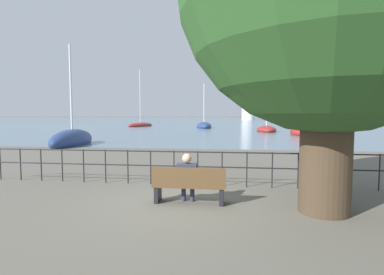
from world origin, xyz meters
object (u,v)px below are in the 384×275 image
(sailboat_0, at_px, (266,129))
(sailboat_2, at_px, (72,140))
(harbor_lighthouse, at_px, (248,98))
(sailboat_3, at_px, (140,125))
(sailboat_1, at_px, (301,131))
(sailboat_4, at_px, (204,126))
(seated_person_left, at_px, (187,175))
(park_bench, at_px, (189,186))

(sailboat_0, xyz_separation_m, sailboat_2, (-15.78, -20.03, 0.03))
(sailboat_0, xyz_separation_m, harbor_lighthouse, (2.86, 96.92, 9.46))
(sailboat_3, bearing_deg, sailboat_2, -61.71)
(sailboat_1, distance_m, sailboat_4, 20.09)
(sailboat_0, distance_m, sailboat_4, 13.46)
(sailboat_0, height_order, sailboat_1, sailboat_0)
(sailboat_0, height_order, sailboat_3, sailboat_0)
(sailboat_3, bearing_deg, sailboat_4, -4.29)
(sailboat_2, xyz_separation_m, sailboat_4, (6.68, 29.95, -0.04))
(sailboat_1, bearing_deg, seated_person_left, -96.92)
(park_bench, height_order, sailboat_3, sailboat_3)
(harbor_lighthouse, bearing_deg, seated_person_left, -93.71)
(sailboat_0, height_order, sailboat_2, sailboat_0)
(park_bench, xyz_separation_m, sailboat_3, (-16.25, 48.31, -0.16))
(seated_person_left, relative_size, sailboat_3, 0.11)
(harbor_lighthouse, bearing_deg, park_bench, -93.69)
(seated_person_left, bearing_deg, sailboat_4, 94.71)
(seated_person_left, height_order, sailboat_0, sailboat_0)
(seated_person_left, height_order, sailboat_2, sailboat_2)
(sailboat_1, bearing_deg, sailboat_3, 150.22)
(sailboat_3, relative_size, harbor_lighthouse, 0.52)
(sailboat_2, bearing_deg, harbor_lighthouse, 74.85)
(harbor_lighthouse, bearing_deg, sailboat_1, -89.88)
(seated_person_left, xyz_separation_m, harbor_lighthouse, (8.43, 129.87, 9.12))
(park_bench, bearing_deg, sailboat_0, 80.52)
(sailboat_0, distance_m, sailboat_3, 26.60)
(seated_person_left, distance_m, sailboat_3, 50.88)
(seated_person_left, bearing_deg, harbor_lighthouse, 86.29)
(sailboat_0, bearing_deg, park_bench, -100.02)
(sailboat_3, height_order, harbor_lighthouse, harbor_lighthouse)
(park_bench, distance_m, sailboat_0, 33.48)
(seated_person_left, xyz_separation_m, sailboat_2, (-10.21, 12.91, -0.32))
(sailboat_0, bearing_deg, seated_person_left, -100.13)
(sailboat_3, bearing_deg, harbor_lighthouse, 91.88)
(sailboat_2, bearing_deg, sailboat_3, 93.53)
(sailboat_0, bearing_deg, sailboat_2, -128.76)
(sailboat_1, relative_size, sailboat_4, 1.25)
(sailboat_2, height_order, sailboat_4, sailboat_4)
(harbor_lighthouse, bearing_deg, sailboat_0, -91.69)
(sailboat_2, relative_size, sailboat_4, 0.97)
(park_bench, relative_size, sailboat_3, 0.16)
(sailboat_1, bearing_deg, harbor_lighthouse, 101.02)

